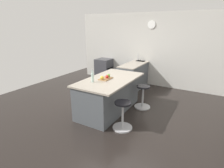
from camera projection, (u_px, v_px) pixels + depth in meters
ground_plane at (115, 109)px, 4.87m from camera, size 7.63×7.63×0.00m
interior_partition_left at (150, 50)px, 6.62m from camera, size 0.15×5.87×2.65m
sink_cabinet at (138, 73)px, 6.74m from camera, size 2.36×0.60×1.18m
oven_range at (104, 69)px, 7.46m from camera, size 0.60×0.61×0.87m
kitchen_island at (109, 94)px, 4.68m from camera, size 1.96×1.09×0.89m
stool_by_window at (143, 97)px, 4.89m from camera, size 0.44×0.44×0.63m
stool_middle at (123, 116)px, 3.87m from camera, size 0.44×0.44×0.63m
cutting_board at (106, 79)px, 4.49m from camera, size 0.36×0.24×0.02m
apple_red at (107, 77)px, 4.46m from camera, size 0.08×0.08×0.08m
apple_yellow at (102, 78)px, 4.38m from camera, size 0.09×0.09×0.09m
apple_green at (109, 75)px, 4.58m from camera, size 0.08×0.08×0.08m
water_bottle at (93, 77)px, 4.21m from camera, size 0.06×0.06×0.31m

